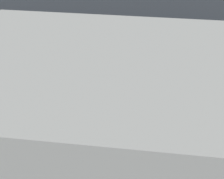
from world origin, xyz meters
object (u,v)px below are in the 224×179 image
at_px(moving_hatchback, 150,64).
at_px(fire_hydrant, 95,122).
at_px(pedestrian, 69,113).
at_px(sign_post, 81,110).

relative_size(moving_hatchback, fire_hydrant, 5.20).
bearing_deg(fire_hydrant, moving_hatchback, -118.87).
bearing_deg(moving_hatchback, pedestrian, 49.67).
bearing_deg(fire_hydrant, pedestrian, -2.89).
distance_m(moving_hatchback, pedestrian, 4.50).
xyz_separation_m(moving_hatchback, sign_post, (2.24, 4.23, 0.55)).
distance_m(moving_hatchback, sign_post, 4.82).
bearing_deg(pedestrian, moving_hatchback, -130.33).
relative_size(moving_hatchback, sign_post, 1.74).
xyz_separation_m(fire_hydrant, pedestrian, (0.99, -0.05, 0.28)).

